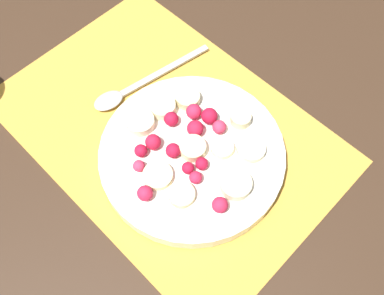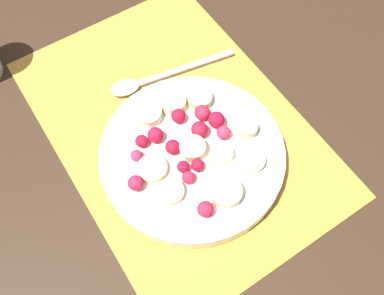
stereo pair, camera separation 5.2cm
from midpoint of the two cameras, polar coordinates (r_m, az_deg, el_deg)
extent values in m
plane|color=#382619|center=(0.58, 0.37, 2.57)|extent=(3.00, 3.00, 0.00)
cube|color=gold|center=(0.58, 0.38, 2.72)|extent=(0.45, 0.30, 0.01)
cylinder|color=silver|center=(0.54, 2.75, -1.28)|extent=(0.23, 0.23, 0.02)
torus|color=silver|center=(0.53, 2.79, -0.92)|extent=(0.23, 0.23, 0.01)
cylinder|color=white|center=(0.53, 2.81, -0.70)|extent=(0.21, 0.21, 0.00)
cylinder|color=beige|center=(0.51, -2.41, -3.11)|extent=(0.04, 0.04, 0.01)
cylinder|color=beige|center=(0.52, 2.93, -0.41)|extent=(0.04, 0.04, 0.01)
cylinder|color=beige|center=(0.56, 3.67, 6.33)|extent=(0.04, 0.04, 0.01)
cylinder|color=#F4EAB7|center=(0.52, 10.61, -1.93)|extent=(0.05, 0.05, 0.01)
cylinder|color=#F4EAB7|center=(0.52, 6.82, -1.10)|extent=(0.03, 0.03, 0.01)
cylinder|color=beige|center=(0.50, 0.14, -6.20)|extent=(0.04, 0.04, 0.01)
cylinder|color=#F4EAB7|center=(0.50, 7.57, -6.24)|extent=(0.05, 0.05, 0.01)
cylinder|color=#F4EAB7|center=(0.55, 0.15, 5.71)|extent=(0.05, 0.05, 0.01)
cylinder|color=#F4EAB7|center=(0.55, -3.19, 4.30)|extent=(0.05, 0.05, 0.01)
cylinder|color=beige|center=(0.54, 10.08, 2.29)|extent=(0.03, 0.03, 0.01)
sphere|color=#B21433|center=(0.53, -3.93, 0.59)|extent=(0.02, 0.02, 0.02)
sphere|color=red|center=(0.53, 3.80, 2.16)|extent=(0.02, 0.02, 0.02)
sphere|color=#B21433|center=(0.52, 0.26, -0.19)|extent=(0.02, 0.02, 0.02)
sphere|color=red|center=(0.53, -2.11, 1.43)|extent=(0.02, 0.02, 0.02)
sphere|color=#D12347|center=(0.50, 2.46, -4.29)|extent=(0.02, 0.02, 0.02)
sphere|color=#DB3356|center=(0.52, -4.61, -1.34)|extent=(0.01, 0.01, 0.01)
sphere|color=#DB3356|center=(0.53, 7.03, 1.75)|extent=(0.02, 0.02, 0.02)
sphere|color=#D12347|center=(0.49, 4.88, -8.49)|extent=(0.02, 0.02, 0.02)
sphere|color=#B21433|center=(0.54, 0.51, 3.77)|extent=(0.02, 0.02, 0.02)
sphere|color=#D12347|center=(0.50, -4.59, -5.03)|extent=(0.02, 0.02, 0.02)
sphere|color=#B21433|center=(0.51, 1.72, -2.86)|extent=(0.02, 0.02, 0.02)
sphere|color=#B21433|center=(0.54, 6.03, 3.46)|extent=(0.02, 0.02, 0.02)
sphere|color=#D12347|center=(0.54, 4.10, 4.43)|extent=(0.02, 0.02, 0.02)
sphere|color=#B21433|center=(0.51, 3.67, -2.65)|extent=(0.02, 0.02, 0.02)
cube|color=#B2B2B7|center=(0.63, 1.68, 10.41)|extent=(0.04, 0.15, 0.00)
ellipsoid|color=#B2B2B7|center=(0.61, -6.50, 7.76)|extent=(0.04, 0.05, 0.01)
camera|label=1|loc=(0.03, -87.12, 5.38)|focal=40.00mm
camera|label=2|loc=(0.03, 92.88, -5.38)|focal=40.00mm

